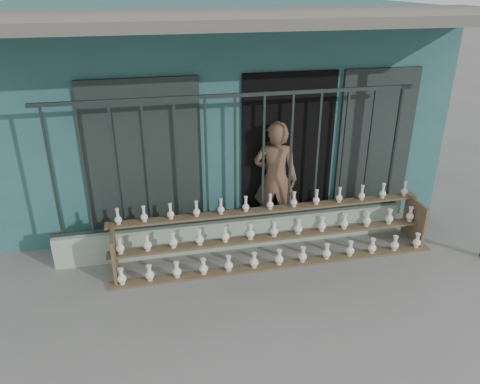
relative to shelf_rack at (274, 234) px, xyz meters
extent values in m
plane|color=slate|center=(-0.46, -0.88, -0.36)|extent=(60.00, 60.00, 0.00)
cube|color=#2D6060|center=(-0.46, 3.42, 1.24)|extent=(7.00, 5.00, 3.20)
cube|color=black|center=(0.44, 0.94, 0.84)|extent=(1.40, 0.12, 2.40)
cube|color=black|center=(-1.66, 0.90, 0.84)|extent=(1.60, 0.08, 2.40)
cube|color=black|center=(1.84, 0.90, 0.84)|extent=(1.20, 0.08, 2.40)
cube|color=#59544C|center=(-0.46, 0.32, 2.79)|extent=(7.40, 2.00, 0.12)
cube|color=#A3BEA3|center=(-0.46, 0.42, -0.14)|extent=(5.00, 0.20, 0.45)
cube|color=#283330|center=(-2.81, 0.42, 0.99)|extent=(0.03, 0.03, 1.80)
cube|color=#283330|center=(-2.42, 0.42, 0.99)|extent=(0.03, 0.03, 1.80)
cube|color=#283330|center=(-2.03, 0.42, 0.99)|extent=(0.03, 0.03, 1.80)
cube|color=#283330|center=(-1.64, 0.42, 0.99)|extent=(0.03, 0.03, 1.80)
cube|color=#283330|center=(-1.24, 0.42, 0.99)|extent=(0.03, 0.03, 1.80)
cube|color=#283330|center=(-0.85, 0.42, 0.99)|extent=(0.03, 0.03, 1.80)
cube|color=#283330|center=(-0.46, 0.42, 0.99)|extent=(0.03, 0.03, 1.80)
cube|color=#283330|center=(-0.07, 0.42, 0.99)|extent=(0.03, 0.03, 1.80)
cube|color=#283330|center=(0.32, 0.42, 0.99)|extent=(0.03, 0.03, 1.80)
cube|color=#283330|center=(0.71, 0.42, 0.99)|extent=(0.03, 0.03, 1.80)
cube|color=#283330|center=(1.11, 0.42, 0.99)|extent=(0.03, 0.03, 1.80)
cube|color=#283330|center=(1.50, 0.42, 0.99)|extent=(0.03, 0.03, 1.80)
cube|color=#283330|center=(1.89, 0.42, 0.99)|extent=(0.03, 0.03, 1.80)
cube|color=#283330|center=(-0.46, 0.42, 1.86)|extent=(5.00, 0.04, 0.05)
cube|color=#283330|center=(-0.46, 0.42, 0.11)|extent=(5.00, 0.04, 0.05)
cube|color=brown|center=(0.00, -0.23, -0.35)|extent=(4.50, 0.18, 0.03)
cube|color=brown|center=(0.00, 0.02, -0.05)|extent=(4.50, 0.18, 0.03)
cube|color=brown|center=(0.00, 0.27, 0.25)|extent=(4.50, 0.18, 0.03)
cube|color=brown|center=(-2.15, 0.02, -0.04)|extent=(0.04, 0.55, 0.64)
cube|color=brown|center=(2.15, 0.02, -0.04)|extent=(0.04, 0.55, 0.64)
imported|color=brown|center=(0.19, 0.68, 0.52)|extent=(0.75, 0.62, 1.77)
camera|label=1|loc=(-1.67, -5.37, 3.21)|focal=35.00mm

